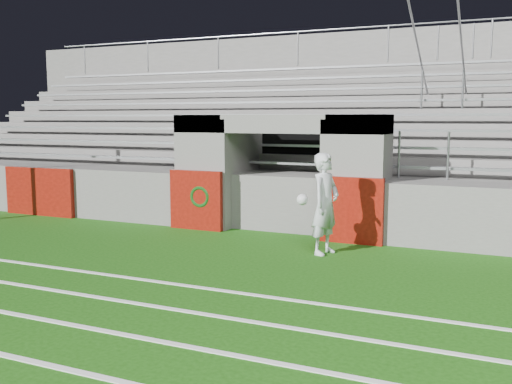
% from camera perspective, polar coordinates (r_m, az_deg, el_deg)
% --- Properties ---
extents(ground, '(90.00, 90.00, 0.00)m').
position_cam_1_polar(ground, '(9.77, -5.43, -7.59)').
color(ground, '#164A0C').
rests_on(ground, ground).
extents(stadium_structure, '(26.00, 8.48, 5.42)m').
position_cam_1_polar(stadium_structure, '(16.87, 7.97, 3.81)').
color(stadium_structure, '#5C5A57').
rests_on(stadium_structure, ground).
extents(goalkeeper_with_ball, '(0.75, 0.79, 1.89)m').
position_cam_1_polar(goalkeeper_with_ball, '(10.65, 6.91, -1.17)').
color(goalkeeper_with_ball, silver).
rests_on(goalkeeper_with_ball, ground).
extents(hose_coil, '(0.56, 0.15, 0.57)m').
position_cam_1_polar(hose_coil, '(12.94, -5.56, -0.36)').
color(hose_coil, '#0C4011').
rests_on(hose_coil, ground).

